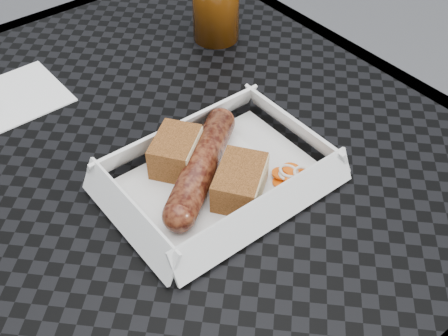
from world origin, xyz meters
The scene contains 7 objects.
patio_table centered at (0.00, 0.00, 0.67)m, with size 0.80×0.80×0.74m.
food_tray centered at (0.05, -0.10, 0.75)m, with size 0.22×0.15×0.00m, color white.
bratwurst centered at (0.04, -0.08, 0.77)m, with size 0.16×0.13×0.04m.
bread_near centered at (0.03, -0.05, 0.77)m, with size 0.06×0.05×0.04m, color brown.
bread_far centered at (0.06, -0.13, 0.77)m, with size 0.07×0.05×0.04m, color brown.
veg_garnish centered at (0.12, -0.15, 0.75)m, with size 0.03×0.03×0.00m.
napkin centered at (-0.06, 0.20, 0.75)m, with size 0.12×0.12×0.00m, color white.
Camera 1 is at (-0.22, -0.46, 1.21)m, focal length 45.00 mm.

